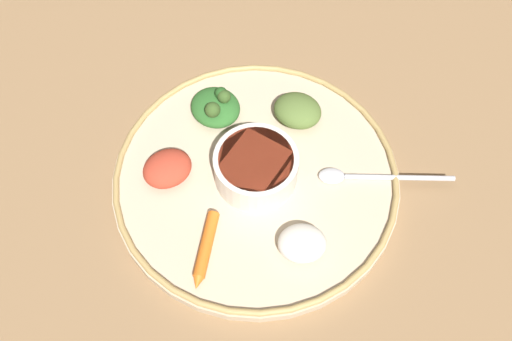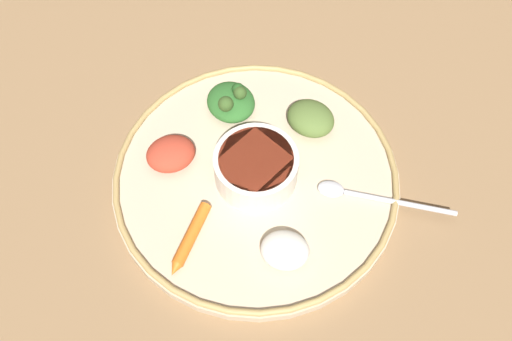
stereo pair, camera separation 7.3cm
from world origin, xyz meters
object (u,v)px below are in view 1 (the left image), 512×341
Objects in this scene: greens_pile at (216,107)px; carrot_near_spoon at (205,249)px; spoon at (365,177)px; center_bowl at (256,167)px.

greens_pile reaches higher than carrot_near_spoon.
carrot_near_spoon is (-0.12, -0.16, -0.01)m from greens_pile.
carrot_near_spoon is at bearing 171.74° from spoon.
carrot_near_spoon is (-0.11, -0.05, -0.02)m from center_bowl.
greens_pile is at bearing 117.11° from spoon.
spoon is 0.23m from carrot_near_spoon.
greens_pile is 1.01× the size of carrot_near_spoon.
center_bowl is at bearing 143.76° from spoon.
center_bowl is 0.71× the size of spoon.
center_bowl is 1.33× the size of greens_pile.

